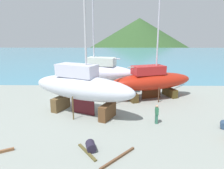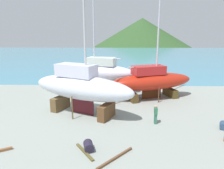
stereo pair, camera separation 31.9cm
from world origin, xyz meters
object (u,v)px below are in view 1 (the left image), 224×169
(sailboat_mid_port, at_px, (98,72))
(barrel_blue_faded, at_px, (91,146))
(sailboat_large_starboard, at_px, (82,87))
(sailboat_far_slipway, at_px, (152,80))
(barrel_rust_far, at_px, (224,125))
(worker, at_px, (157,114))

(sailboat_mid_port, relative_size, barrel_blue_faded, 21.16)
(sailboat_large_starboard, relative_size, sailboat_far_slipway, 0.85)
(sailboat_large_starboard, distance_m, sailboat_far_slipway, 8.82)
(sailboat_far_slipway, bearing_deg, barrel_rust_far, -80.14)
(sailboat_large_starboard, distance_m, barrel_blue_faded, 6.95)
(sailboat_large_starboard, bearing_deg, worker, 7.24)
(sailboat_large_starboard, bearing_deg, barrel_rust_far, 11.07)
(sailboat_far_slipway, relative_size, barrel_blue_faded, 21.17)
(sailboat_mid_port, distance_m, barrel_rust_far, 15.70)
(sailboat_large_starboard, distance_m, worker, 7.10)
(sailboat_far_slipway, height_order, worker, sailboat_far_slipway)
(worker, height_order, barrel_blue_faded, worker)
(sailboat_mid_port, bearing_deg, worker, 133.79)
(sailboat_mid_port, height_order, barrel_blue_faded, sailboat_mid_port)
(barrel_blue_faded, height_order, barrel_rust_far, barrel_blue_faded)
(sailboat_large_starboard, distance_m, barrel_rust_far, 12.37)
(sailboat_mid_port, xyz_separation_m, worker, (5.69, -10.22, -1.70))
(barrel_blue_faded, distance_m, barrel_rust_far, 10.86)
(barrel_rust_far, bearing_deg, sailboat_mid_port, 134.73)
(sailboat_far_slipway, xyz_separation_m, sailboat_mid_port, (-6.40, 3.15, 0.42))
(sailboat_mid_port, bearing_deg, sailboat_far_slipway, 168.45)
(worker, relative_size, barrel_rust_far, 1.96)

